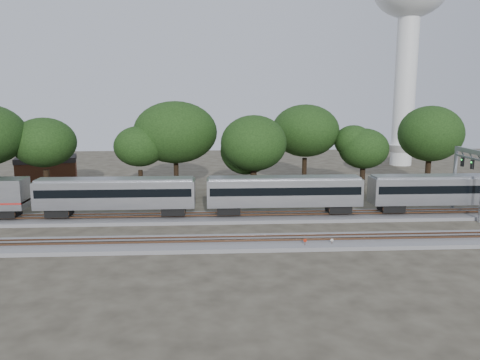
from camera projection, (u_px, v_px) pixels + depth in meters
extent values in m
plane|color=#383328|center=(260.00, 233.00, 49.96)|extent=(160.00, 160.00, 0.00)
cube|color=slate|center=(255.00, 217.00, 55.83)|extent=(160.00, 5.00, 0.40)
cube|color=brown|center=(256.00, 215.00, 55.04)|extent=(160.00, 0.08, 0.15)
cube|color=brown|center=(255.00, 212.00, 56.45)|extent=(160.00, 0.08, 0.15)
cube|color=slate|center=(265.00, 243.00, 45.99)|extent=(160.00, 5.00, 0.40)
cube|color=brown|center=(265.00, 240.00, 45.21)|extent=(160.00, 0.08, 0.15)
cube|color=brown|center=(264.00, 236.00, 46.62)|extent=(160.00, 0.08, 0.15)
cube|color=black|center=(7.00, 212.00, 54.03)|extent=(2.73, 2.31, 0.95)
cube|color=silver|center=(116.00, 194.00, 54.38)|extent=(18.28, 3.15, 3.15)
cube|color=black|center=(116.00, 191.00, 54.33)|extent=(17.65, 3.20, 0.95)
cube|color=gray|center=(115.00, 180.00, 54.10)|extent=(17.86, 2.52, 0.37)
cube|color=black|center=(59.00, 211.00, 54.37)|extent=(2.73, 2.31, 0.95)
cube|color=black|center=(174.00, 210.00, 55.11)|extent=(2.73, 2.31, 0.95)
cube|color=silver|center=(284.00, 192.00, 55.49)|extent=(18.28, 3.15, 3.15)
cube|color=black|center=(284.00, 189.00, 55.43)|extent=(17.65, 3.20, 0.95)
cube|color=gray|center=(284.00, 178.00, 55.20)|extent=(17.86, 2.52, 0.37)
cube|color=black|center=(229.00, 209.00, 55.47)|extent=(2.73, 2.31, 0.95)
cube|color=black|center=(338.00, 208.00, 56.21)|extent=(2.73, 2.31, 0.95)
cube|color=silver|center=(445.00, 190.00, 56.59)|extent=(18.28, 3.15, 3.15)
cube|color=black|center=(446.00, 187.00, 56.53)|extent=(17.65, 3.20, 0.95)
cube|color=gray|center=(447.00, 177.00, 56.31)|extent=(17.86, 2.52, 0.37)
cube|color=black|center=(391.00, 207.00, 56.57)|extent=(2.73, 2.31, 0.95)
cylinder|color=#512D19|center=(305.00, 244.00, 44.59)|extent=(0.06, 0.06, 0.89)
cylinder|color=red|center=(305.00, 241.00, 44.52)|extent=(0.32, 0.03, 0.32)
cylinder|color=#512D19|center=(332.00, 244.00, 44.99)|extent=(0.05, 0.05, 0.80)
cylinder|color=silver|center=(332.00, 240.00, 44.93)|extent=(0.28, 0.11, 0.28)
cube|color=#512D19|center=(345.00, 247.00, 44.66)|extent=(0.50, 0.30, 0.30)
cylinder|color=silver|center=(405.00, 92.00, 97.93)|extent=(4.43, 4.43, 30.98)
cone|color=silver|center=(401.00, 155.00, 100.24)|extent=(7.08, 7.08, 4.43)
cube|color=gray|center=(454.00, 178.00, 59.74)|extent=(0.32, 0.32, 8.23)
cube|color=gray|center=(470.00, 151.00, 55.92)|extent=(0.37, 6.76, 0.55)
cube|color=gray|center=(470.00, 158.00, 56.07)|extent=(0.23, 6.76, 0.23)
cube|color=black|center=(472.00, 165.00, 55.08)|extent=(0.23, 0.46, 1.10)
cube|color=black|center=(462.00, 162.00, 57.24)|extent=(0.23, 0.46, 1.10)
cube|color=brown|center=(47.00, 172.00, 78.85)|extent=(10.56, 8.57, 3.70)
cube|color=black|center=(46.00, 159.00, 78.45)|extent=(10.81, 8.81, 0.83)
cylinder|color=black|center=(47.00, 186.00, 64.74)|extent=(0.70, 0.70, 4.44)
ellipsoid|color=black|center=(44.00, 142.00, 63.70)|extent=(8.38, 8.38, 7.12)
cylinder|color=black|center=(141.00, 184.00, 67.36)|extent=(0.70, 0.70, 4.01)
ellipsoid|color=black|center=(140.00, 146.00, 66.41)|extent=(7.56, 7.56, 6.43)
cylinder|color=black|center=(176.00, 178.00, 69.48)|extent=(0.70, 0.70, 4.99)
ellipsoid|color=black|center=(175.00, 132.00, 68.30)|extent=(9.41, 9.41, 8.00)
cylinder|color=black|center=(253.00, 186.00, 64.60)|extent=(0.70, 0.70, 4.40)
ellipsoid|color=black|center=(254.00, 143.00, 63.57)|extent=(8.30, 8.30, 7.05)
cylinder|color=black|center=(304.00, 174.00, 73.44)|extent=(0.70, 0.70, 4.97)
ellipsoid|color=black|center=(305.00, 131.00, 72.27)|extent=(9.37, 9.37, 7.97)
cylinder|color=black|center=(362.00, 181.00, 71.11)|extent=(0.70, 0.70, 3.62)
ellipsoid|color=black|center=(364.00, 148.00, 70.26)|extent=(6.83, 6.83, 5.80)
cylinder|color=black|center=(428.00, 173.00, 74.79)|extent=(0.70, 0.70, 4.67)
ellipsoid|color=black|center=(430.00, 134.00, 73.69)|extent=(8.80, 8.80, 7.48)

